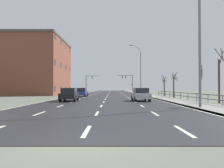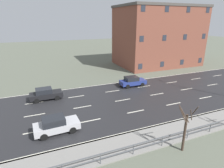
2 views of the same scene
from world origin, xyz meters
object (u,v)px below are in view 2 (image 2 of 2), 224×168
car_near_right (46,94)px  brick_building (158,36)px  car_mid_centre (133,81)px  car_distant (56,125)px

car_near_right → brick_building: bearing=114.0°
car_mid_centre → brick_building: brick_building is taller
car_near_right → car_mid_centre: bearing=90.3°
car_mid_centre → brick_building: size_ratio=0.23×
car_near_right → car_distant: same height
car_distant → car_mid_centre: 15.49m
car_distant → brick_building: (-20.66, 25.45, 5.73)m
car_near_right → brick_building: size_ratio=0.23×
car_near_right → car_distant: 8.42m
car_near_right → car_distant: (8.41, 0.37, 0.00)m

